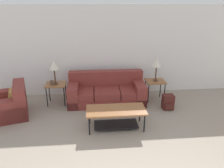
{
  "coord_description": "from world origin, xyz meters",
  "views": [
    {
      "loc": [
        -0.56,
        -1.56,
        2.7
      ],
      "look_at": [
        -0.12,
        3.32,
        0.8
      ],
      "focal_mm": 35.0,
      "sensor_mm": 36.0,
      "label": 1
    }
  ],
  "objects": [
    {
      "name": "armchair",
      "position": [
        -2.64,
        3.44,
        0.29
      ],
      "size": [
        1.14,
        1.17,
        0.8
      ],
      "color": "maroon",
      "rests_on": "ground_plane"
    },
    {
      "name": "backpack",
      "position": [
        1.36,
        3.45,
        0.19
      ],
      "size": [
        0.28,
        0.3,
        0.39
      ],
      "color": "#4C1E19",
      "rests_on": "ground_plane"
    },
    {
      "name": "coffee_table",
      "position": [
        -0.09,
        2.66,
        0.34
      ],
      "size": [
        1.3,
        0.59,
        0.46
      ],
      "color": "#935B33",
      "rests_on": "ground_plane"
    },
    {
      "name": "table_lamp_right",
      "position": [
        1.16,
        4.03,
        1.09
      ],
      "size": [
        0.27,
        0.27,
        0.64
      ],
      "color": "#472D1E",
      "rests_on": "side_table_right"
    },
    {
      "name": "picture_frame",
      "position": [
        -1.66,
        3.96,
        0.65
      ],
      "size": [
        0.1,
        0.04,
        0.13
      ],
      "color": "#4C3828",
      "rests_on": "side_table_left"
    },
    {
      "name": "table_lamp_left",
      "position": [
        -1.58,
        4.03,
        1.09
      ],
      "size": [
        0.27,
        0.27,
        0.64
      ],
      "color": "#472D1E",
      "rests_on": "side_table_left"
    },
    {
      "name": "side_table_left",
      "position": [
        -1.58,
        4.03,
        0.52
      ],
      "size": [
        0.54,
        0.46,
        0.58
      ],
      "color": "#935B33",
      "rests_on": "ground_plane"
    },
    {
      "name": "wall_back",
      "position": [
        0.0,
        4.71,
        1.3
      ],
      "size": [
        9.09,
        0.06,
        2.6
      ],
      "color": "white",
      "rests_on": "ground_plane"
    },
    {
      "name": "side_table_right",
      "position": [
        1.16,
        4.03,
        0.52
      ],
      "size": [
        0.54,
        0.46,
        0.58
      ],
      "color": "#935B33",
      "rests_on": "ground_plane"
    },
    {
      "name": "couch",
      "position": [
        -0.21,
        4.04,
        0.29
      ],
      "size": [
        2.1,
        0.93,
        0.82
      ],
      "color": "maroon",
      "rests_on": "ground_plane"
    }
  ]
}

